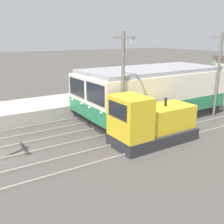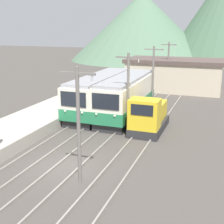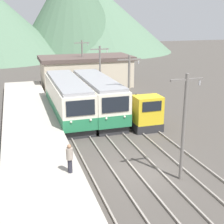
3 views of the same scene
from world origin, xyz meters
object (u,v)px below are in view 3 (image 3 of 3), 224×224
Objects in this scene: catenary_mast_near at (184,124)px; catenary_mast_far at (100,73)px; commuter_train_left at (68,100)px; catenary_mast_mid at (129,90)px; commuter_train_center at (97,99)px; shunting_locomotive at (141,112)px; catenary_mast_distant at (82,62)px; person_on_platform at (70,157)px.

catenary_mast_near is 1.00× the size of catenary_mast_far.
commuter_train_left is 6.76m from catenary_mast_mid.
commuter_train_center is 1.76× the size of catenary_mast_far.
commuter_train_left is at bearing 145.64° from shunting_locomotive.
catenary_mast_distant is at bearing 83.48° from commuter_train_center.
person_on_platform is at bearing -111.81° from commuter_train_center.
catenary_mast_far is (0.00, 17.68, 0.00)m from catenary_mast_near.
catenary_mast_mid is at bearing -147.80° from shunting_locomotive.
commuter_train_left is at bearing 171.51° from commuter_train_center.
person_on_platform is at bearing 170.42° from catenary_mast_near.
catenary_mast_mid is 17.68m from catenary_mast_distant.
catenary_mast_mid and catenary_mast_far have the same top height.
shunting_locomotive is at bearing 81.33° from catenary_mast_near.
person_on_platform is (-6.41, -7.76, -1.66)m from catenary_mast_mid.
commuter_train_left is at bearing 131.29° from catenary_mast_mid.
commuter_train_left is 2.27× the size of shunting_locomotive.
catenary_mast_near is at bearing -83.54° from commuter_train_center.
catenary_mast_mid is at bearing -90.00° from catenary_mast_far.
catenary_mast_far is 8.84m from catenary_mast_distant.
catenary_mast_near is at bearing -90.00° from catenary_mast_distant.
catenary_mast_mid is at bearing -71.42° from commuter_train_center.
commuter_train_left is 14.51m from catenary_mast_near.
commuter_train_center is 4.93m from catenary_mast_far.
shunting_locomotive is 3.09× the size of person_on_platform.
person_on_platform is (-4.90, -12.25, 0.08)m from commuter_train_center.
catenary_mast_distant is (1.51, 13.20, 1.74)m from commuter_train_center.
commuter_train_left is 7.05m from shunting_locomotive.
shunting_locomotive is 8.36m from catenary_mast_far.
shunting_locomotive is (5.80, -3.97, -0.52)m from commuter_train_left.
commuter_train_center is 6.60× the size of person_on_platform.
shunting_locomotive is 11.77m from person_on_platform.
commuter_train_center is 2.14× the size of shunting_locomotive.
catenary_mast_near is 17.68m from catenary_mast_far.
commuter_train_center is 1.76× the size of catenary_mast_mid.
shunting_locomotive is at bearing -49.78° from commuter_train_center.
person_on_platform is at bearing -132.25° from shunting_locomotive.
person_on_platform is (-7.90, -8.70, 0.63)m from shunting_locomotive.
catenary_mast_mid is 8.84m from catenary_mast_far.
catenary_mast_far is at bearing 100.69° from shunting_locomotive.
commuter_train_left is 7.02× the size of person_on_platform.
catenary_mast_near is 1.00× the size of catenary_mast_mid.
catenary_mast_near and catenary_mast_distant have the same top height.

